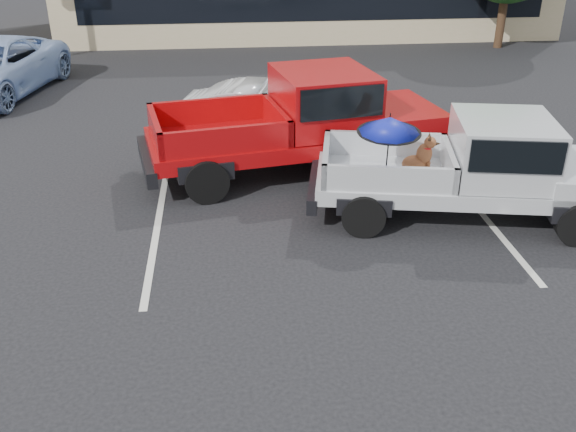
{
  "coord_description": "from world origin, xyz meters",
  "views": [
    {
      "loc": [
        -1.71,
        -8.25,
        5.35
      ],
      "look_at": [
        -0.88,
        -0.25,
        1.3
      ],
      "focal_mm": 40.0,
      "sensor_mm": 36.0,
      "label": 1
    }
  ],
  "objects": [
    {
      "name": "stripe_left",
      "position": [
        -3.0,
        2.0,
        0.0
      ],
      "size": [
        0.12,
        5.0,
        0.01
      ],
      "primitive_type": "cube",
      "color": "silver",
      "rests_on": "ground"
    },
    {
      "name": "red_pickup",
      "position": [
        0.18,
        4.58,
        1.16
      ],
      "size": [
        6.72,
        3.34,
        2.12
      ],
      "rotation": [
        0.0,
        0.0,
        0.18
      ],
      "color": "black",
      "rests_on": "ground"
    },
    {
      "name": "ground",
      "position": [
        0.0,
        0.0,
        0.0
      ],
      "size": [
        90.0,
        90.0,
        0.0
      ],
      "primitive_type": "plane",
      "color": "black",
      "rests_on": "ground"
    },
    {
      "name": "silver_pickup",
      "position": [
        2.9,
        1.93,
        1.05
      ],
      "size": [
        5.96,
        3.01,
        2.06
      ],
      "rotation": [
        0.0,
        0.0,
        -0.19
      ],
      "color": "black",
      "rests_on": "ground"
    },
    {
      "name": "stripe_right",
      "position": [
        3.0,
        2.0,
        0.0
      ],
      "size": [
        0.12,
        5.0,
        0.01
      ],
      "primitive_type": "cube",
      "color": "silver",
      "rests_on": "ground"
    },
    {
      "name": "silver_sedan",
      "position": [
        -0.71,
        6.5,
        0.67
      ],
      "size": [
        4.3,
        2.41,
        1.34
      ],
      "primitive_type": "imported",
      "rotation": [
        0.0,
        0.0,
        1.31
      ],
      "color": "#B9BCC1",
      "rests_on": "ground"
    }
  ]
}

